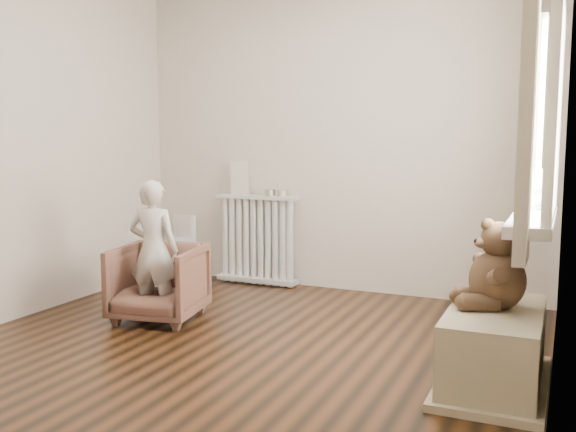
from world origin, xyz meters
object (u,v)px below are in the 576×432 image
at_px(armchair, 159,283).
at_px(child, 154,250).
at_px(plush_cat, 535,192).
at_px(toy_vanity, 182,248).
at_px(radiator, 257,241).
at_px(teddy_bear, 498,261).
at_px(toy_bench, 494,350).

xyz_separation_m(armchair, child, (0.00, -0.05, 0.25)).
bearing_deg(plush_cat, toy_vanity, 171.65).
height_order(toy_vanity, child, child).
distance_m(radiator, child, 1.37).
bearing_deg(teddy_bear, radiator, 123.28).
height_order(toy_vanity, toy_bench, toy_vanity).
bearing_deg(teddy_bear, armchair, 152.21).
bearing_deg(plush_cat, teddy_bear, -95.66).
bearing_deg(armchair, child, -99.95).
relative_size(radiator, child, 0.80).
bearing_deg(plush_cat, toy_bench, -94.23).
bearing_deg(radiator, child, -95.93).
bearing_deg(toy_bench, teddy_bear, 94.46).
height_order(toy_bench, plush_cat, plush_cat).
distance_m(child, plush_cat, 2.56).
xyz_separation_m(radiator, toy_vanity, (-0.78, -0.03, -0.11)).
distance_m(child, teddy_bear, 2.37).
distance_m(radiator, plush_cat, 2.66).
xyz_separation_m(child, teddy_bear, (2.35, -0.23, 0.15)).
bearing_deg(plush_cat, radiator, 165.53).
height_order(toy_vanity, armchair, toy_vanity).
bearing_deg(armchair, toy_vanity, 106.49).
relative_size(radiator, armchair, 1.33).
bearing_deg(child, toy_bench, 163.57).
xyz_separation_m(armchair, teddy_bear, (2.35, -0.28, 0.40)).
xyz_separation_m(radiator, toy_bench, (2.21, -1.63, -0.19)).
bearing_deg(toy_vanity, armchair, -63.56).
bearing_deg(toy_bench, armchair, 172.33).
bearing_deg(toy_vanity, teddy_bear, -27.50).
distance_m(toy_bench, teddy_bear, 0.47).
distance_m(toy_vanity, plush_cat, 3.38).
relative_size(radiator, toy_bench, 0.90).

